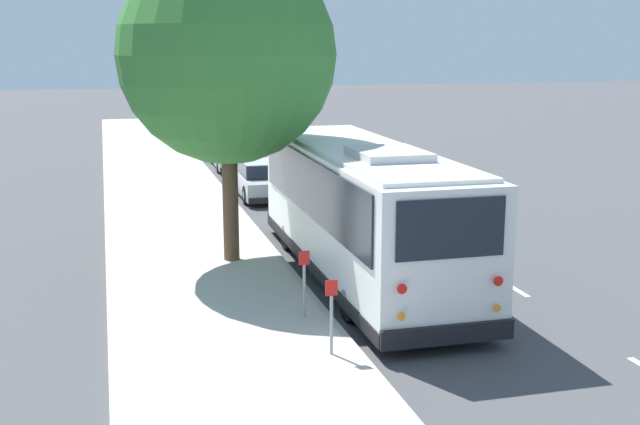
{
  "coord_description": "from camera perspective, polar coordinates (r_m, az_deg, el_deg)",
  "views": [
    {
      "loc": [
        -18.0,
        6.06,
        5.56
      ],
      "look_at": [
        1.11,
        0.93,
        1.3
      ],
      "focal_mm": 45.0,
      "sensor_mm": 36.0,
      "label": 1
    }
  ],
  "objects": [
    {
      "name": "ground_plane",
      "position": [
        19.79,
        3.44,
        -4.19
      ],
      "size": [
        160.0,
        160.0,
        0.0
      ],
      "primitive_type": "plane",
      "color": "#474749"
    },
    {
      "name": "parked_sedan_white",
      "position": [
        35.93,
        -6.16,
        4.12
      ],
      "size": [
        4.57,
        1.9,
        1.27
      ],
      "rotation": [
        0.0,
        0.0,
        -0.03
      ],
      "color": "silver",
      "rests_on": "ground"
    },
    {
      "name": "lane_stripe_mid",
      "position": [
        19.41,
        12.86,
        -4.8
      ],
      "size": [
        2.4,
        0.14,
        0.01
      ],
      "primitive_type": "cube",
      "color": "silver",
      "rests_on": "ground"
    },
    {
      "name": "curb_strip",
      "position": [
        19.27,
        -2.0,
        -4.4
      ],
      "size": [
        80.0,
        0.14,
        0.15
      ],
      "primitive_type": "cube",
      "color": "#AAA69D",
      "rests_on": "ground"
    },
    {
      "name": "sign_post_near",
      "position": [
        14.09,
        0.82,
        -7.38
      ],
      "size": [
        0.06,
        0.22,
        1.36
      ],
      "color": "gray",
      "rests_on": "sidewalk_slab"
    },
    {
      "name": "sign_post_far",
      "position": [
        15.9,
        -1.13,
        -5.06
      ],
      "size": [
        0.06,
        0.22,
        1.37
      ],
      "color": "gray",
      "rests_on": "sidewalk_slab"
    },
    {
      "name": "lane_stripe_ahead",
      "position": [
        24.68,
        6.39,
        -0.94
      ],
      "size": [
        2.4,
        0.14,
        0.01
      ],
      "primitive_type": "cube",
      "color": "silver",
      "rests_on": "ground"
    },
    {
      "name": "street_tree",
      "position": [
        19.8,
        -6.72,
        12.14
      ],
      "size": [
        5.26,
        5.26,
        8.5
      ],
      "color": "brown",
      "rests_on": "sidewalk_slab"
    },
    {
      "name": "sidewalk_slab",
      "position": [
        18.92,
        -8.5,
        -4.84
      ],
      "size": [
        80.0,
        4.24,
        0.15
      ],
      "primitive_type": "cube",
      "color": "beige",
      "rests_on": "ground"
    },
    {
      "name": "shuttle_bus",
      "position": [
        18.85,
        3.0,
        0.52
      ],
      "size": [
        10.44,
        2.77,
        3.32
      ],
      "rotation": [
        0.0,
        0.0,
        -0.01
      ],
      "color": "white",
      "rests_on": "ground"
    },
    {
      "name": "parked_sedan_silver",
      "position": [
        29.06,
        -4.13,
        2.31
      ],
      "size": [
        4.25,
        1.83,
        1.31
      ],
      "rotation": [
        0.0,
        0.0,
        -0.01
      ],
      "color": "#A8AAAF",
      "rests_on": "ground"
    }
  ]
}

